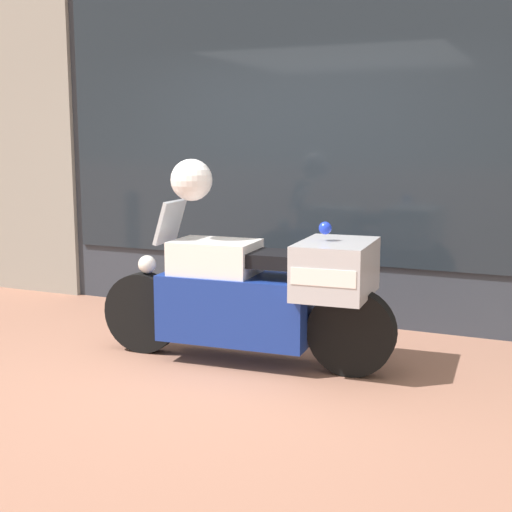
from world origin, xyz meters
TOP-DOWN VIEW (x-y plane):
  - ground_plane at (0.00, 0.00)m, footprint 60.00×60.00m
  - shop_building at (-0.49, 2.00)m, footprint 6.93×0.55m
  - window_display at (0.47, 2.03)m, footprint 5.38×0.30m
  - paramedic_motorcycle at (0.33, 0.42)m, footprint 2.27×0.74m
  - white_helmet at (-0.20, 0.39)m, footprint 0.31×0.31m

SIDE VIEW (x-z plane):
  - ground_plane at x=0.00m, z-range 0.00..0.00m
  - window_display at x=0.47m, z-range -0.47..1.36m
  - paramedic_motorcycle at x=0.33m, z-range -0.05..1.14m
  - white_helmet at x=-0.20m, z-range 1.19..1.50m
  - shop_building at x=-0.49m, z-range 0.01..3.72m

